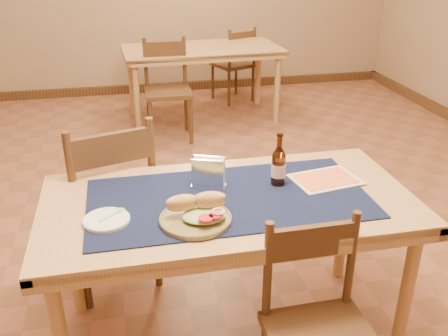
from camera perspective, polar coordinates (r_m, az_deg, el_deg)
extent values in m
cube|color=brown|center=(3.22, -2.63, -8.73)|extent=(6.00, 7.00, 0.02)
cylinder|color=#AD8651|center=(2.38, 20.05, -13.61)|extent=(0.06, 0.06, 0.71)
cylinder|color=#AD8651|center=(2.61, -16.93, -9.28)|extent=(0.06, 0.06, 0.71)
cylinder|color=#AD8651|center=(2.83, 13.53, -5.95)|extent=(0.06, 0.06, 0.71)
cube|color=#AD8651|center=(2.16, 0.55, -3.98)|extent=(1.60, 0.80, 0.04)
cube|color=#0F1A39|center=(2.15, 0.56, -3.45)|extent=(1.20, 0.60, 0.01)
cube|color=#4A301A|center=(6.37, -7.94, 9.08)|extent=(6.00, 0.06, 0.10)
cylinder|color=#AD8651|center=(4.89, -9.90, 7.75)|extent=(0.06, 0.06, 0.71)
cylinder|color=#AD8651|center=(5.18, 6.09, 8.98)|extent=(0.06, 0.06, 0.71)
cylinder|color=#AD8651|center=(5.49, -10.54, 9.62)|extent=(0.06, 0.06, 0.71)
cylinder|color=#AD8651|center=(5.76, 3.91, 10.69)|extent=(0.06, 0.06, 0.71)
cube|color=#AD8651|center=(5.19, -2.53, 13.39)|extent=(1.61, 0.86, 0.04)
cylinder|color=#4A301A|center=(3.07, -10.36, -5.34)|extent=(0.04, 0.04, 0.49)
cylinder|color=#4A301A|center=(3.00, -17.48, -6.99)|extent=(0.04, 0.04, 0.49)
cylinder|color=#4A301A|center=(2.76, -7.68, -9.02)|extent=(0.04, 0.04, 0.49)
cylinder|color=#4A301A|center=(2.68, -15.64, -11.02)|extent=(0.04, 0.04, 0.49)
cube|color=#4A301A|center=(2.75, -13.28, -3.70)|extent=(0.57, 0.57, 0.04)
cube|color=#4A301A|center=(2.40, -12.78, 2.17)|extent=(0.39, 0.14, 0.15)
cylinder|color=#4A301A|center=(2.51, -8.23, 0.28)|extent=(0.04, 0.04, 0.50)
cylinder|color=#4A301A|center=(2.42, -16.93, -1.59)|extent=(0.04, 0.04, 0.50)
cube|color=#4A301A|center=(1.90, 10.06, -8.23)|extent=(0.34, 0.03, 0.13)
cylinder|color=#4A301A|center=(1.91, 5.02, -11.76)|extent=(0.03, 0.03, 0.43)
cylinder|color=#4A301A|center=(2.02, 14.32, -10.18)|extent=(0.03, 0.03, 0.43)
cylinder|color=#4A301A|center=(4.60, -8.33, 5.08)|extent=(0.04, 0.04, 0.46)
cylinder|color=#4A301A|center=(4.62, -3.79, 5.42)|extent=(0.04, 0.04, 0.46)
cylinder|color=#4A301A|center=(4.94, -8.59, 6.50)|extent=(0.04, 0.04, 0.46)
cylinder|color=#4A301A|center=(4.97, -4.35, 6.81)|extent=(0.04, 0.04, 0.46)
cube|color=#4A301A|center=(4.71, -6.40, 8.61)|extent=(0.43, 0.43, 0.04)
cube|color=#4A301A|center=(4.81, -6.82, 13.32)|extent=(0.37, 0.04, 0.14)
cylinder|color=#4A301A|center=(4.83, -8.95, 11.75)|extent=(0.04, 0.04, 0.47)
cylinder|color=#4A301A|center=(4.85, -4.54, 12.04)|extent=(0.04, 0.04, 0.47)
cylinder|color=#4A301A|center=(6.16, 1.39, 10.33)|extent=(0.03, 0.03, 0.42)
cylinder|color=#4A301A|center=(5.98, -1.30, 9.87)|extent=(0.03, 0.03, 0.42)
cylinder|color=#4A301A|center=(5.90, 3.32, 9.63)|extent=(0.03, 0.03, 0.42)
cylinder|color=#4A301A|center=(5.71, 0.58, 9.13)|extent=(0.03, 0.03, 0.42)
cube|color=#4A301A|center=(5.88, 1.01, 11.75)|extent=(0.52, 0.52, 0.04)
cube|color=#4A301A|center=(5.67, 2.12, 14.63)|extent=(0.32, 0.15, 0.13)
cylinder|color=#4A301A|center=(5.80, 3.49, 13.69)|extent=(0.03, 0.03, 0.43)
cylinder|color=#4A301A|center=(5.60, 0.66, 13.33)|extent=(0.03, 0.03, 0.43)
cylinder|color=brown|center=(1.98, -3.27, -5.87)|extent=(0.29, 0.29, 0.02)
torus|color=brown|center=(1.98, -3.28, -5.72)|extent=(0.29, 0.29, 0.01)
ellipsoid|color=#99B37B|center=(1.96, -2.29, -5.43)|extent=(0.17, 0.14, 0.03)
ellipsoid|color=tan|center=(1.96, -4.85, -4.04)|extent=(0.13, 0.07, 0.07)
ellipsoid|color=tan|center=(1.97, -1.64, -3.71)|extent=(0.13, 0.06, 0.07)
cylinder|color=red|center=(1.90, -2.09, -5.75)|extent=(0.06, 0.06, 0.01)
cylinder|color=red|center=(1.92, -0.95, -5.46)|extent=(0.05, 0.05, 0.01)
torus|color=silver|center=(1.92, -0.66, -4.98)|extent=(0.05, 0.05, 0.01)
cylinder|color=white|center=(2.03, -13.28, -5.80)|extent=(0.18, 0.18, 0.01)
torus|color=white|center=(2.03, -13.29, -5.68)|extent=(0.18, 0.18, 0.01)
cube|color=#76C069|center=(2.03, -13.01, -5.42)|extent=(0.08, 0.07, 0.00)
cube|color=#76C069|center=(2.07, -11.69, -4.72)|extent=(0.04, 0.04, 0.00)
cylinder|color=#44210C|center=(2.25, 6.22, -0.21)|extent=(0.06, 0.06, 0.14)
cone|color=#44210C|center=(2.21, 6.32, 1.89)|extent=(0.06, 0.06, 0.04)
cylinder|color=#44210C|center=(2.19, 6.38, 3.02)|extent=(0.02, 0.02, 0.06)
cylinder|color=#44210C|center=(2.18, 6.42, 3.80)|extent=(0.03, 0.03, 0.01)
cylinder|color=beige|center=(2.25, 6.22, -0.21)|extent=(0.06, 0.06, 0.06)
cube|color=white|center=(2.25, -1.77, -1.98)|extent=(0.16, 0.11, 0.00)
cube|color=white|center=(2.20, -1.91, -0.68)|extent=(0.14, 0.05, 0.13)
cube|color=white|center=(2.24, -1.68, -0.14)|extent=(0.14, 0.05, 0.13)
cube|color=white|center=(2.22, -1.79, -0.54)|extent=(0.14, 0.08, 0.12)
cube|color=#4595DE|center=(2.20, -1.89, -0.47)|extent=(0.09, 0.04, 0.04)
cube|color=beige|center=(2.35, 11.53, -1.27)|extent=(0.33, 0.26, 0.00)
cube|color=#EC683D|center=(2.35, 11.53, -1.21)|extent=(0.28, 0.22, 0.00)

